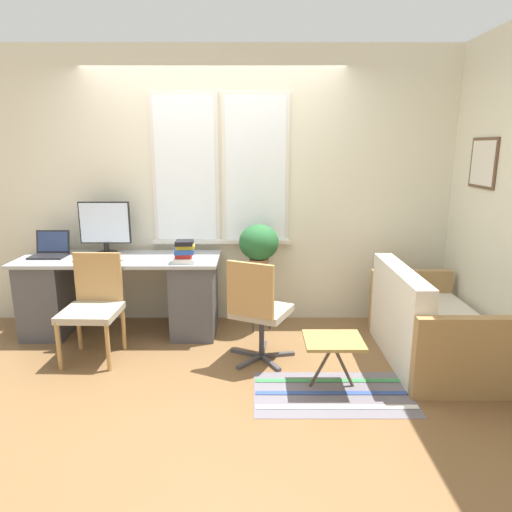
{
  "coord_description": "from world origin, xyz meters",
  "views": [
    {
      "loc": [
        0.41,
        -3.84,
        1.77
      ],
      "look_at": [
        0.41,
        0.16,
        0.8
      ],
      "focal_mm": 32.0,
      "sensor_mm": 36.0,
      "label": 1
    }
  ],
  "objects_px": {
    "folding_stool": "(333,343)",
    "mouse": "(121,259)",
    "monitor": "(105,227)",
    "desk_chair_wooden": "(93,304)",
    "potted_plant": "(259,245)",
    "laptop": "(50,251)",
    "book_stack": "(184,252)",
    "office_chair_swivel": "(258,309)",
    "keyboard": "(93,260)",
    "plant_stand": "(259,281)",
    "couch_loveseat": "(428,329)"
  },
  "relations": [
    {
      "from": "potted_plant",
      "to": "laptop",
      "type": "bearing_deg",
      "value": -179.31
    },
    {
      "from": "keyboard",
      "to": "book_stack",
      "type": "distance_m",
      "value": 0.85
    },
    {
      "from": "mouse",
      "to": "desk_chair_wooden",
      "type": "bearing_deg",
      "value": -109.71
    },
    {
      "from": "monitor",
      "to": "keyboard",
      "type": "relative_size",
      "value": 1.48
    },
    {
      "from": "keyboard",
      "to": "potted_plant",
      "type": "height_order",
      "value": "potted_plant"
    },
    {
      "from": "keyboard",
      "to": "plant_stand",
      "type": "distance_m",
      "value": 1.55
    },
    {
      "from": "office_chair_swivel",
      "to": "book_stack",
      "type": "bearing_deg",
      "value": -9.13
    },
    {
      "from": "book_stack",
      "to": "laptop",
      "type": "bearing_deg",
      "value": 169.57
    },
    {
      "from": "monitor",
      "to": "couch_loveseat",
      "type": "height_order",
      "value": "monitor"
    },
    {
      "from": "keyboard",
      "to": "couch_loveseat",
      "type": "relative_size",
      "value": 0.26
    },
    {
      "from": "laptop",
      "to": "potted_plant",
      "type": "distance_m",
      "value": 1.99
    },
    {
      "from": "laptop",
      "to": "mouse",
      "type": "height_order",
      "value": "laptop"
    },
    {
      "from": "keyboard",
      "to": "office_chair_swivel",
      "type": "relative_size",
      "value": 0.38
    },
    {
      "from": "mouse",
      "to": "plant_stand",
      "type": "height_order",
      "value": "mouse"
    },
    {
      "from": "office_chair_swivel",
      "to": "folding_stool",
      "type": "height_order",
      "value": "office_chair_swivel"
    },
    {
      "from": "mouse",
      "to": "monitor",
      "type": "bearing_deg",
      "value": 127.72
    },
    {
      "from": "keyboard",
      "to": "couch_loveseat",
      "type": "distance_m",
      "value": 3.01
    },
    {
      "from": "plant_stand",
      "to": "office_chair_swivel",
      "type": "bearing_deg",
      "value": -90.85
    },
    {
      "from": "keyboard",
      "to": "plant_stand",
      "type": "height_order",
      "value": "keyboard"
    },
    {
      "from": "laptop",
      "to": "book_stack",
      "type": "xyz_separation_m",
      "value": [
        1.32,
        -0.24,
        0.04
      ]
    },
    {
      "from": "office_chair_swivel",
      "to": "plant_stand",
      "type": "xyz_separation_m",
      "value": [
        0.01,
        0.71,
        0.03
      ]
    },
    {
      "from": "monitor",
      "to": "desk_chair_wooden",
      "type": "height_order",
      "value": "monitor"
    },
    {
      "from": "desk_chair_wooden",
      "to": "plant_stand",
      "type": "xyz_separation_m",
      "value": [
        1.4,
        0.6,
        0.03
      ]
    },
    {
      "from": "book_stack",
      "to": "potted_plant",
      "type": "xyz_separation_m",
      "value": [
        0.67,
        0.27,
        0.01
      ]
    },
    {
      "from": "keyboard",
      "to": "laptop",
      "type": "bearing_deg",
      "value": 159.21
    },
    {
      "from": "monitor",
      "to": "book_stack",
      "type": "height_order",
      "value": "monitor"
    },
    {
      "from": "couch_loveseat",
      "to": "plant_stand",
      "type": "bearing_deg",
      "value": 64.94
    },
    {
      "from": "laptop",
      "to": "monitor",
      "type": "relative_size",
      "value": 0.63
    },
    {
      "from": "laptop",
      "to": "keyboard",
      "type": "xyz_separation_m",
      "value": [
        0.47,
        -0.18,
        -0.04
      ]
    },
    {
      "from": "folding_stool",
      "to": "desk_chair_wooden",
      "type": "bearing_deg",
      "value": 164.81
    },
    {
      "from": "mouse",
      "to": "plant_stand",
      "type": "relative_size",
      "value": 0.13
    },
    {
      "from": "laptop",
      "to": "mouse",
      "type": "xyz_separation_m",
      "value": [
        0.72,
        -0.17,
        -0.03
      ]
    },
    {
      "from": "monitor",
      "to": "mouse",
      "type": "relative_size",
      "value": 6.95
    },
    {
      "from": "laptop",
      "to": "office_chair_swivel",
      "type": "bearing_deg",
      "value": -19.17
    },
    {
      "from": "couch_loveseat",
      "to": "plant_stand",
      "type": "relative_size",
      "value": 2.37
    },
    {
      "from": "keyboard",
      "to": "mouse",
      "type": "height_order",
      "value": "mouse"
    },
    {
      "from": "mouse",
      "to": "potted_plant",
      "type": "height_order",
      "value": "potted_plant"
    },
    {
      "from": "mouse",
      "to": "potted_plant",
      "type": "distance_m",
      "value": 1.28
    },
    {
      "from": "laptop",
      "to": "book_stack",
      "type": "relative_size",
      "value": 1.57
    },
    {
      "from": "monitor",
      "to": "folding_stool",
      "type": "distance_m",
      "value": 2.46
    },
    {
      "from": "folding_stool",
      "to": "mouse",
      "type": "bearing_deg",
      "value": 152.75
    },
    {
      "from": "keyboard",
      "to": "plant_stand",
      "type": "bearing_deg",
      "value": 7.6
    },
    {
      "from": "mouse",
      "to": "book_stack",
      "type": "bearing_deg",
      "value": -6.8
    },
    {
      "from": "office_chair_swivel",
      "to": "plant_stand",
      "type": "relative_size",
      "value": 1.6
    },
    {
      "from": "office_chair_swivel",
      "to": "couch_loveseat",
      "type": "bearing_deg",
      "value": -153.25
    },
    {
      "from": "book_stack",
      "to": "desk_chair_wooden",
      "type": "bearing_deg",
      "value": -155.83
    },
    {
      "from": "desk_chair_wooden",
      "to": "book_stack",
      "type": "bearing_deg",
      "value": 25.9
    },
    {
      "from": "folding_stool",
      "to": "potted_plant",
      "type": "bearing_deg",
      "value": 115.77
    },
    {
      "from": "keyboard",
      "to": "mouse",
      "type": "distance_m",
      "value": 0.26
    },
    {
      "from": "desk_chair_wooden",
      "to": "couch_loveseat",
      "type": "relative_size",
      "value": 0.66
    }
  ]
}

